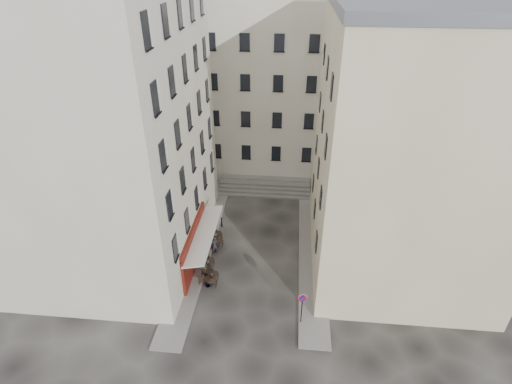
# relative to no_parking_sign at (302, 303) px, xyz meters

# --- Properties ---
(ground) EXTENTS (90.00, 90.00, 0.00)m
(ground) POSITION_rel_no_parking_sign_xyz_m (-3.63, 3.98, -1.78)
(ground) COLOR black
(ground) RESTS_ON ground
(sidewalk_left) EXTENTS (2.00, 22.00, 0.12)m
(sidewalk_left) POSITION_rel_no_parking_sign_xyz_m (-8.13, 7.98, -1.72)
(sidewalk_left) COLOR slate
(sidewalk_left) RESTS_ON ground
(sidewalk_right) EXTENTS (2.00, 18.00, 0.12)m
(sidewalk_right) POSITION_rel_no_parking_sign_xyz_m (0.87, 6.98, -1.72)
(sidewalk_right) COLOR slate
(sidewalk_right) RESTS_ON ground
(building_left) EXTENTS (12.20, 16.20, 20.60)m
(building_left) POSITION_rel_no_parking_sign_xyz_m (-14.13, 6.98, 8.52)
(building_left) COLOR beige
(building_left) RESTS_ON ground
(building_right) EXTENTS (12.20, 14.20, 18.60)m
(building_right) POSITION_rel_no_parking_sign_xyz_m (6.87, 7.48, 7.52)
(building_right) COLOR #BAAE8A
(building_right) RESTS_ON ground
(building_back) EXTENTS (18.20, 10.20, 18.60)m
(building_back) POSITION_rel_no_parking_sign_xyz_m (-4.63, 22.98, 7.52)
(building_back) COLOR beige
(building_back) RESTS_ON ground
(cafe_storefront) EXTENTS (1.74, 7.30, 3.50)m
(cafe_storefront) POSITION_rel_no_parking_sign_xyz_m (-7.95, 4.98, 0.09)
(cafe_storefront) COLOR #4B120A
(cafe_storefront) RESTS_ON ground
(stone_steps) EXTENTS (9.00, 3.15, 0.80)m
(stone_steps) POSITION_rel_no_parking_sign_xyz_m (-3.63, 16.55, -1.38)
(stone_steps) COLOR #5D5A58
(stone_steps) RESTS_ON ground
(bollard_near) EXTENTS (0.12, 0.12, 0.98)m
(bollard_near) POSITION_rel_no_parking_sign_xyz_m (-6.88, 2.98, -1.26)
(bollard_near) COLOR black
(bollard_near) RESTS_ON ground
(bollard_mid) EXTENTS (0.12, 0.12, 0.98)m
(bollard_mid) POSITION_rel_no_parking_sign_xyz_m (-6.88, 6.48, -1.26)
(bollard_mid) COLOR black
(bollard_mid) RESTS_ON ground
(bollard_far) EXTENTS (0.12, 0.12, 0.98)m
(bollard_far) POSITION_rel_no_parking_sign_xyz_m (-6.88, 9.98, -1.26)
(bollard_far) COLOR black
(bollard_far) RESTS_ON ground
(no_parking_sign) EXTENTS (0.56, 0.19, 2.52)m
(no_parking_sign) POSITION_rel_no_parking_sign_xyz_m (0.00, 0.00, 0.00)
(no_parking_sign) COLOR black
(no_parking_sign) RESTS_ON ground
(bistro_table_a) EXTENTS (1.30, 0.61, 0.91)m
(bistro_table_a) POSITION_rel_no_parking_sign_xyz_m (-6.65, 2.72, -1.32)
(bistro_table_a) COLOR black
(bistro_table_a) RESTS_ON ground
(bistro_table_b) EXTENTS (1.28, 0.60, 0.90)m
(bistro_table_b) POSITION_rel_no_parking_sign_xyz_m (-6.65, 3.53, -1.33)
(bistro_table_b) COLOR black
(bistro_table_b) RESTS_ON ground
(bistro_table_c) EXTENTS (1.22, 0.57, 0.85)m
(bistro_table_c) POSITION_rel_no_parking_sign_xyz_m (-7.23, 4.98, -1.35)
(bistro_table_c) COLOR black
(bistro_table_c) RESTS_ON ground
(bistro_table_d) EXTENTS (1.36, 0.64, 0.96)m
(bistro_table_d) POSITION_rel_no_parking_sign_xyz_m (-6.99, 7.34, -1.30)
(bistro_table_d) COLOR black
(bistro_table_d) RESTS_ON ground
(bistro_table_e) EXTENTS (1.31, 0.62, 0.92)m
(bistro_table_e) POSITION_rel_no_parking_sign_xyz_m (-7.22, 8.28, -1.31)
(bistro_table_e) COLOR black
(bistro_table_e) RESTS_ON ground
(pedestrian) EXTENTS (0.71, 0.66, 1.63)m
(pedestrian) POSITION_rel_no_parking_sign_xyz_m (-6.83, 6.37, -0.97)
(pedestrian) COLOR black
(pedestrian) RESTS_ON ground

